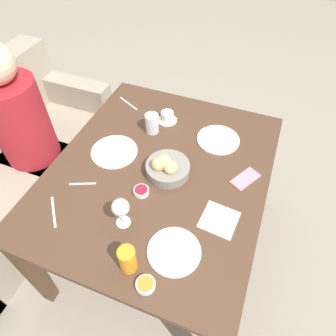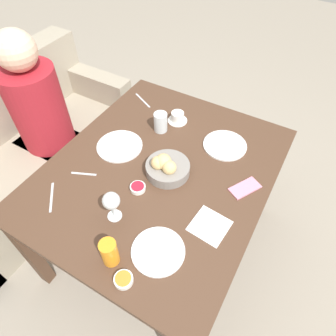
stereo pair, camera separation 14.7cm
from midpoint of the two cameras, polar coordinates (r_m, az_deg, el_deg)
ground_plane at (r=2.11m, az=-3.29°, el=-13.62°), size 10.00×10.00×0.00m
dining_table at (r=1.57m, az=-4.31°, el=-2.63°), size 1.26×1.06×0.73m
couch at (r=2.34m, az=-29.72°, el=-1.00°), size 1.60×0.70×0.88m
seated_person at (r=2.17m, az=-26.49°, el=4.03°), size 0.34×0.44×1.20m
bread_basket at (r=1.46m, az=-3.11°, el=0.02°), size 0.22×0.22×0.12m
plate_near_left at (r=1.25m, az=-2.31°, el=-15.82°), size 0.22×0.22×0.01m
plate_near_right at (r=1.66m, az=7.04°, el=5.27°), size 0.23×0.23×0.01m
plate_far_center at (r=1.62m, az=-12.77°, el=2.94°), size 0.25×0.25×0.01m
juice_glass at (r=1.19m, az=-11.37°, el=-16.96°), size 0.07×0.07×0.13m
water_tumbler at (r=1.68m, az=-5.60°, el=8.35°), size 0.08×0.08×0.11m
wine_glass at (r=1.25m, az=-12.40°, el=-7.69°), size 0.08×0.08×0.16m
coffee_cup at (r=1.76m, az=-2.58°, el=9.56°), size 0.11×0.11×0.06m
jam_bowl_berry at (r=1.41m, az=-8.08°, el=-4.55°), size 0.07×0.07×0.03m
jam_bowl_honey at (r=1.20m, az=-8.05°, el=-21.40°), size 0.07×0.07×0.03m
fork_silver at (r=1.93m, az=-9.77°, el=11.94°), size 0.09×0.16×0.00m
knife_silver at (r=1.47m, az=-23.70°, el=-7.80°), size 0.14×0.12×0.00m
spoon_coffee at (r=1.52m, az=-18.62°, el=-3.03°), size 0.06×0.12×0.00m
napkin at (r=1.33m, az=6.58°, el=-9.95°), size 0.17×0.17×0.00m
cell_phone at (r=1.49m, az=11.81°, el=-2.20°), size 0.17×0.14×0.01m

